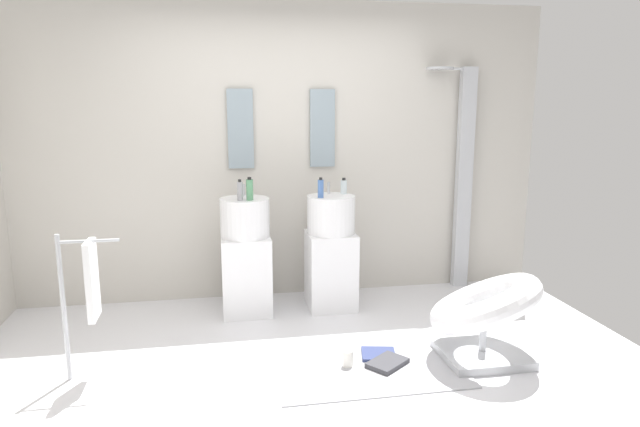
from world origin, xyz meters
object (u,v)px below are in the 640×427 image
at_px(lounge_chair, 485,311).
at_px(magazine_navy, 378,354).
at_px(magazine_charcoal, 387,363).
at_px(pedestal_sink_left, 246,256).
at_px(pedestal_sink_right, 331,252).
at_px(soap_bottle_green, 250,190).
at_px(soap_bottle_blue, 321,188).
at_px(soap_bottle_grey, 240,191).
at_px(shower_column, 463,174).
at_px(soap_bottle_clear, 344,187).
at_px(coffee_mug, 348,358).
at_px(towel_rack, 87,284).

bearing_deg(lounge_chair, magazine_navy, 167.64).
height_order(lounge_chair, magazine_charcoal, lounge_chair).
xyz_separation_m(pedestal_sink_left, pedestal_sink_right, (0.72, 0.00, 0.00)).
distance_m(magazine_navy, soap_bottle_green, 1.61).
bearing_deg(pedestal_sink_right, pedestal_sink_left, 180.00).
distance_m(soap_bottle_blue, soap_bottle_grey, 0.65).
bearing_deg(pedestal_sink_left, shower_column, 9.81).
distance_m(pedestal_sink_right, soap_bottle_clear, 0.56).
bearing_deg(magazine_navy, coffee_mug, -143.71).
relative_size(shower_column, magazine_charcoal, 7.68).
xyz_separation_m(coffee_mug, soap_bottle_grey, (-0.64, 1.03, 0.99)).
height_order(towel_rack, coffee_mug, towel_rack).
distance_m(lounge_chair, towel_rack, 2.59).
xyz_separation_m(soap_bottle_blue, soap_bottle_grey, (-0.65, -0.02, 0.00)).
bearing_deg(soap_bottle_blue, pedestal_sink_right, 37.26).
distance_m(shower_column, magazine_charcoal, 2.20).
bearing_deg(coffee_mug, towel_rack, 174.51).
xyz_separation_m(lounge_chair, soap_bottle_clear, (-0.70, 1.25, 0.68)).
height_order(soap_bottle_green, soap_bottle_grey, soap_bottle_green).
relative_size(magazine_navy, soap_bottle_grey, 1.37).
height_order(magazine_charcoal, magazine_navy, magazine_charcoal).
bearing_deg(soap_bottle_clear, towel_rack, -150.62).
relative_size(soap_bottle_green, soap_bottle_blue, 1.11).
relative_size(magazine_charcoal, coffee_mug, 2.46).
height_order(pedestal_sink_right, towel_rack, pedestal_sink_right).
bearing_deg(towel_rack, shower_column, 23.49).
bearing_deg(soap_bottle_clear, soap_bottle_blue, -146.39).
distance_m(lounge_chair, coffee_mug, 0.98).
bearing_deg(soap_bottle_green, towel_rack, -140.33).
height_order(magazine_charcoal, soap_bottle_blue, soap_bottle_blue).
bearing_deg(shower_column, soap_bottle_green, -167.36).
bearing_deg(pedestal_sink_right, magazine_charcoal, -82.81).
distance_m(towel_rack, magazine_navy, 1.97).
distance_m(magazine_charcoal, coffee_mug, 0.27).
distance_m(soap_bottle_blue, soap_bottle_clear, 0.27).
bearing_deg(pedestal_sink_left, lounge_chair, -37.35).
xyz_separation_m(shower_column, soap_bottle_blue, (-1.42, -0.43, -0.03)).
height_order(towel_rack, soap_bottle_green, soap_bottle_green).
bearing_deg(magazine_navy, soap_bottle_green, 143.03).
xyz_separation_m(magazine_charcoal, soap_bottle_blue, (-0.25, 1.10, 1.02)).
distance_m(pedestal_sink_left, soap_bottle_blue, 0.84).
height_order(shower_column, coffee_mug, shower_column).
xyz_separation_m(shower_column, towel_rack, (-3.07, -1.33, -0.45)).
xyz_separation_m(magazine_charcoal, soap_bottle_green, (-0.83, 1.08, 1.03)).
xyz_separation_m(soap_bottle_green, soap_bottle_clear, (0.80, 0.17, -0.02)).
bearing_deg(soap_bottle_clear, shower_column, 13.18).
height_order(lounge_chair, soap_bottle_green, soap_bottle_green).
distance_m(pedestal_sink_left, pedestal_sink_right, 0.72).
relative_size(shower_column, coffee_mug, 18.89).
distance_m(lounge_chair, magazine_charcoal, 0.75).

